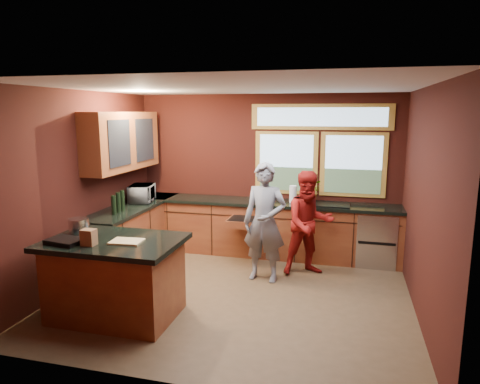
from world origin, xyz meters
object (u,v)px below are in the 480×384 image
at_px(cutting_board, 127,241).
at_px(stock_pot, 79,226).
at_px(island, 116,278).
at_px(person_red, 309,223).
at_px(person_grey, 265,222).

bearing_deg(cutting_board, stock_pot, 165.07).
distance_m(cutting_board, stock_pot, 0.78).
xyz_separation_m(island, cutting_board, (0.20, -0.05, 0.48)).
height_order(person_red, cutting_board, person_red).
height_order(cutting_board, stock_pot, stock_pot).
bearing_deg(stock_pot, person_grey, 34.59).
distance_m(island, stock_pot, 0.80).
relative_size(cutting_board, stock_pot, 1.46).
bearing_deg(island, person_grey, 46.33).
xyz_separation_m(island, person_red, (2.07, 1.95, 0.30)).
bearing_deg(person_grey, island, -127.01).
xyz_separation_m(person_grey, person_red, (0.59, 0.40, -0.08)).
distance_m(island, person_red, 2.86).
bearing_deg(person_grey, stock_pot, -138.74).
distance_m(person_red, cutting_board, 2.74).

